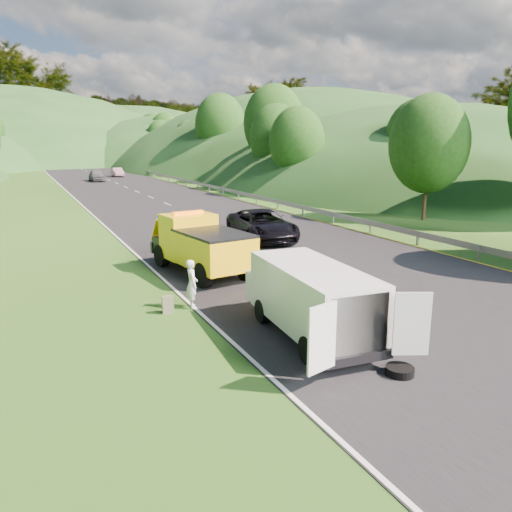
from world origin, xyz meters
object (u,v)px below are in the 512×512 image
white_van (310,297)px  passing_suv (262,240)px  spare_tire (399,375)px  child (285,314)px  tow_truck (200,244)px  woman (193,308)px  suitcase (168,305)px  worker (327,352)px

white_van → passing_suv: (5.12, 13.41, -1.19)m
spare_tire → white_van: bearing=102.3°
child → spare_tire: bearing=-61.4°
passing_suv → child: bearing=-106.9°
white_van → child: (0.26, 1.91, -1.19)m
white_van → tow_truck: bearing=97.7°
child → passing_suv: bearing=91.0°
woman → suitcase: 0.96m
woman → suitcase: woman is taller
worker → passing_suv: size_ratio=0.26×
child → passing_suv: passing_suv is taller
worker → passing_suv: passing_suv is taller
child → worker: (-0.42, -3.09, 0.00)m
child → worker: bearing=-73.8°
worker → spare_tire: worker is taller
woman → spare_tire: 7.48m
tow_truck → child: 6.31m
tow_truck → suitcase: bearing=-129.9°
tow_truck → worker: bearing=-96.6°
tow_truck → passing_suv: bearing=35.6°
worker → passing_suv: bearing=59.1°
woman → worker: 5.44m
spare_tire → woman: bearing=112.7°
tow_truck → woman: (-1.79, -4.20, -1.23)m
white_van → child: size_ratio=6.84×
tow_truck → spare_tire: size_ratio=8.87×
passing_suv → white_van: bearing=-104.9°
tow_truck → woman: 4.73m
woman → spare_tire: (2.89, -6.90, 0.00)m
suitcase → spare_tire: (3.79, -6.72, -0.29)m
child → worker: worker is taller
woman → child: (2.48, -1.94, 0.00)m
suitcase → spare_tire: 7.72m
spare_tire → passing_suv: 17.05m
tow_truck → woman: tow_truck is taller
white_van → suitcase: (-3.12, 3.67, -0.90)m
child → worker: size_ratio=0.57×
spare_tire → passing_suv: (4.45, 16.46, 0.00)m
suitcase → spare_tire: bearing=-60.6°
spare_tire → tow_truck: bearing=95.6°
suitcase → spare_tire: suitcase is taller
woman → worker: (2.06, -5.03, 0.00)m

